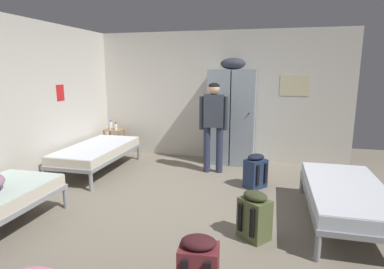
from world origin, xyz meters
The scene contains 12 objects.
ground_plane centered at (0.00, 0.00, 0.00)m, with size 8.15×8.15×0.00m, color gray.
room_backdrop centered at (-1.25, 1.29, 1.31)m, with size 5.22×5.01×2.62m.
locker_bank centered at (0.32, 2.20, 0.97)m, with size 0.90×0.55×2.07m.
shelf_unit centered at (-2.25, 2.19, 0.35)m, with size 0.38×0.30×0.57m.
bed_right centered at (2.00, -0.08, 0.38)m, with size 0.90×1.90×0.49m.
bed_left_rear centered at (-2.00, 1.04, 0.38)m, with size 0.90×1.90×0.49m.
person_traveler centered at (0.08, 1.52, 0.98)m, with size 0.51×0.25×1.63m.
water_bottle centered at (-2.33, 2.21, 0.66)m, with size 0.07×0.07×0.20m.
lotion_bottle centered at (-2.18, 2.15, 0.64)m, with size 0.06×0.06×0.17m.
backpack_navy centered at (0.87, 0.92, 0.26)m, with size 0.42×0.41×0.55m.
backpack_olive centered at (0.96, -0.69, 0.26)m, with size 0.41×0.42×0.55m.
backpack_maroon centered at (0.56, -1.76, 0.26)m, with size 0.34×0.36×0.55m.
Camera 1 is at (1.07, -4.04, 1.85)m, focal length 29.85 mm.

